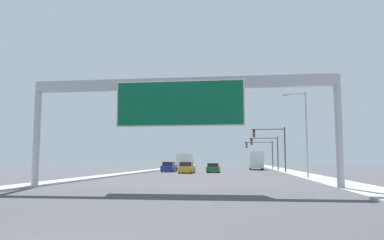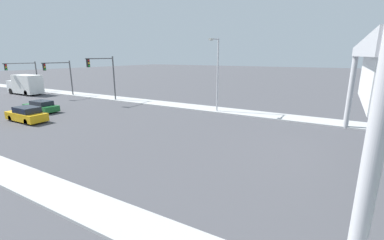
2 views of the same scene
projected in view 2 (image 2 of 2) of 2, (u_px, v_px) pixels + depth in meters
The scene contains 9 objects.
sidewalk_right at pixel (71, 93), 45.34m from camera, with size 3.00×120.00×0.15m.
sign_gantry at pixel (363, 69), 14.10m from camera, with size 20.35×0.73×7.21m.
car_mid_left at pixel (27, 115), 26.11m from camera, with size 1.85×4.72×1.54m.
car_near_left at pixel (41, 106), 30.74m from camera, with size 1.78×4.75×1.36m.
truck_box_primary at pixel (25, 85), 44.30m from camera, with size 2.49×7.34×3.38m.
traffic_light_near_intersection at pixel (106, 71), 36.39m from camera, with size 4.78×0.32×6.48m.
traffic_light_mid_block at pixel (62, 72), 41.25m from camera, with size 4.79×0.32×5.78m.
traffic_light_far_intersection at pixel (26, 71), 45.86m from camera, with size 5.49×0.32×5.57m.
street_lamp_right at pixel (217, 70), 29.28m from camera, with size 2.32×0.28×8.47m.
Camera 2 is at (-17.15, 18.90, 6.53)m, focal length 24.00 mm.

